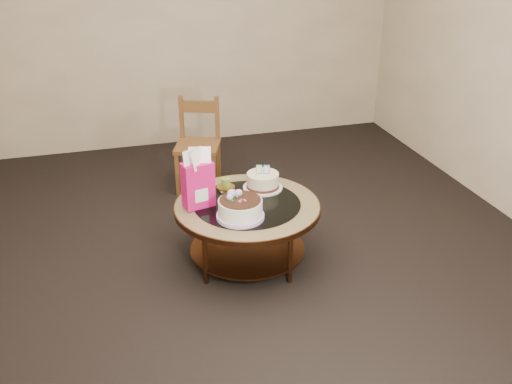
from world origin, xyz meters
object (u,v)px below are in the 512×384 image
object	(u,v)px
gift_bag	(198,179)
decorated_cake	(240,209)
dining_chair	(198,144)
cream_cake	(263,181)
coffee_table	(247,214)

from	to	relation	value
gift_bag	decorated_cake	bearing A→B (deg)	-59.15
dining_chair	decorated_cake	bearing A→B (deg)	-70.76
decorated_cake	gift_bag	world-z (taller)	gift_bag
decorated_cake	cream_cake	xyz separation A→B (m)	(0.27, 0.39, -0.00)
coffee_table	decorated_cake	xyz separation A→B (m)	(-0.10, -0.19, 0.14)
cream_cake	dining_chair	distance (m)	1.16
coffee_table	decorated_cake	world-z (taller)	decorated_cake
decorated_cake	dining_chair	distance (m)	1.52
decorated_cake	cream_cake	distance (m)	0.47
coffee_table	cream_cake	size ratio (longest dim) A/B	3.53
gift_bag	dining_chair	size ratio (longest dim) A/B	0.50
coffee_table	dining_chair	distance (m)	1.33
coffee_table	dining_chair	bearing A→B (deg)	94.08
cream_cake	gift_bag	distance (m)	0.54
coffee_table	decorated_cake	bearing A→B (deg)	-117.95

